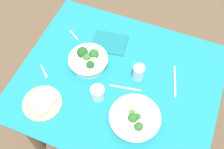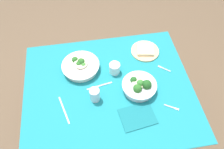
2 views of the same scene
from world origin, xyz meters
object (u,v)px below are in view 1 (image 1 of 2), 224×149
object	(u,v)px
broccoli_bowl_far	(135,119)
table_knife_right	(175,81)
fork_by_far_bowl	(74,35)
water_glass_side	(139,72)
table_knife_left	(125,88)
fork_by_near_bowl	(44,72)
broccoli_bowl_near	(88,60)
napkin_folded_upper	(109,43)
bread_side_plate	(42,103)
water_glass_center	(98,93)

from	to	relation	value
broccoli_bowl_far	table_knife_right	world-z (taller)	broccoli_bowl_far
broccoli_bowl_far	fork_by_far_bowl	size ratio (longest dim) A/B	3.03
broccoli_bowl_far	water_glass_side	distance (m)	0.28
water_glass_side	table_knife_left	xyz separation A→B (m)	(0.04, 0.10, -0.05)
table_knife_right	fork_by_near_bowl	bearing A→B (deg)	-88.93
fork_by_far_bowl	table_knife_left	size ratio (longest dim) A/B	0.49
broccoli_bowl_near	table_knife_left	bearing A→B (deg)	164.38
broccoli_bowl_near	water_glass_side	size ratio (longest dim) A/B	2.31
water_glass_side	napkin_folded_upper	xyz separation A→B (m)	(0.25, -0.17, -0.05)
broccoli_bowl_near	bread_side_plate	xyz separation A→B (m)	(0.13, 0.34, -0.03)
broccoli_bowl_far	table_knife_left	world-z (taller)	broccoli_bowl_far
broccoli_bowl_near	table_knife_left	xyz separation A→B (m)	(-0.26, 0.07, -0.04)
broccoli_bowl_far	water_glass_side	size ratio (longest dim) A/B	2.67
fork_by_near_bowl	broccoli_bowl_far	bearing A→B (deg)	30.89
broccoli_bowl_far	broccoli_bowl_near	world-z (taller)	broccoli_bowl_near
table_knife_left	table_knife_right	bearing A→B (deg)	-159.69
broccoli_bowl_far	napkin_folded_upper	world-z (taller)	broccoli_bowl_far
broccoli_bowl_near	fork_by_near_bowl	bearing A→B (deg)	34.05
water_glass_side	table_knife_right	xyz separation A→B (m)	(-0.21, -0.05, -0.05)
water_glass_center	table_knife_right	world-z (taller)	water_glass_center
broccoli_bowl_near	water_glass_center	distance (m)	0.23
broccoli_bowl_near	water_glass_center	bearing A→B (deg)	127.52
fork_by_far_bowl	table_knife_right	xyz separation A→B (m)	(-0.70, 0.10, -0.00)
bread_side_plate	napkin_folded_upper	world-z (taller)	bread_side_plate
broccoli_bowl_near	table_knife_right	size ratio (longest dim) A/B	1.11
napkin_folded_upper	fork_by_near_bowl	bearing A→B (deg)	51.29
broccoli_bowl_near	water_glass_center	world-z (taller)	broccoli_bowl_near
water_glass_side	fork_by_far_bowl	bearing A→B (deg)	-16.83
table_knife_left	fork_by_near_bowl	bearing A→B (deg)	-1.32
broccoli_bowl_near	table_knife_right	xyz separation A→B (m)	(-0.51, -0.07, -0.04)
broccoli_bowl_far	water_glass_center	bearing A→B (deg)	-14.90
water_glass_center	napkin_folded_upper	size ratio (longest dim) A/B	0.37
broccoli_bowl_far	water_glass_center	world-z (taller)	broccoli_bowl_far
bread_side_plate	table_knife_left	xyz separation A→B (m)	(-0.39, -0.26, -0.01)
water_glass_center	table_knife_left	xyz separation A→B (m)	(-0.12, -0.11, -0.04)
fork_by_near_bowl	water_glass_side	bearing A→B (deg)	57.99
bread_side_plate	water_glass_side	distance (m)	0.56
broccoli_bowl_near	water_glass_side	distance (m)	0.31
water_glass_side	fork_by_near_bowl	world-z (taller)	water_glass_side
broccoli_bowl_near	napkin_folded_upper	bearing A→B (deg)	-105.83
broccoli_bowl_near	fork_by_near_bowl	xyz separation A→B (m)	(0.22, 0.15, -0.04)
water_glass_center	table_knife_left	world-z (taller)	water_glass_center
fork_by_far_bowl	table_knife_right	world-z (taller)	same
water_glass_center	napkin_folded_upper	bearing A→B (deg)	-77.53
water_glass_side	fork_by_far_bowl	xyz separation A→B (m)	(0.49, -0.15, -0.05)
table_knife_left	table_knife_right	world-z (taller)	same
broccoli_bowl_near	table_knife_right	bearing A→B (deg)	-171.73
bread_side_plate	water_glass_center	world-z (taller)	water_glass_center
bread_side_plate	table_knife_right	world-z (taller)	bread_side_plate
water_glass_center	napkin_folded_upper	distance (m)	0.39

